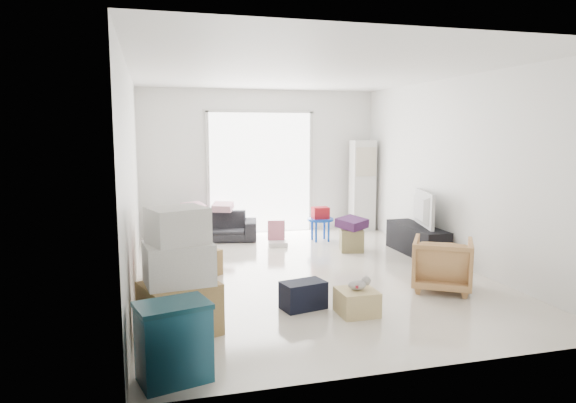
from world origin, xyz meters
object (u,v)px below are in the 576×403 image
at_px(television, 418,222).
at_px(kids_table, 320,217).
at_px(ac_tower, 362,186).
at_px(tv_console, 417,240).
at_px(storage_bins, 174,342).
at_px(wood_crate, 357,302).
at_px(armchair, 442,261).
at_px(sofa, 208,222).
at_px(ottoman, 352,240).

relative_size(television, kids_table, 1.57).
bearing_deg(ac_tower, television, -88.62).
distance_m(tv_console, storage_bins, 5.08).
height_order(tv_console, wood_crate, tv_console).
relative_size(armchair, storage_bins, 1.12).
relative_size(sofa, wood_crate, 4.29).
bearing_deg(tv_console, television, 0.00).
xyz_separation_m(television, storage_bins, (-3.90, -3.25, -0.20)).
relative_size(tv_console, sofa, 0.80).
bearing_deg(storage_bins, kids_table, 59.14).
bearing_deg(storage_bins, sofa, 80.77).
distance_m(television, ottoman, 1.08).
relative_size(ottoman, kids_table, 0.59).
relative_size(sofa, ottoman, 4.76).
bearing_deg(wood_crate, armchair, 21.58).
distance_m(tv_console, television, 0.29).
distance_m(tv_console, kids_table, 1.78).
distance_m(sofa, ottoman, 2.60).
relative_size(television, sofa, 0.56).
xyz_separation_m(television, wood_crate, (-1.96, -2.25, -0.38)).
height_order(sofa, armchair, armchair).
height_order(ac_tower, storage_bins, ac_tower).
bearing_deg(television, storage_bins, 144.00).
bearing_deg(tv_console, kids_table, 130.75).
xyz_separation_m(ottoman, wood_crate, (-1.04, -2.71, -0.05)).
relative_size(ac_tower, television, 1.85).
xyz_separation_m(tv_console, armchair, (-0.62, -1.73, 0.13)).
height_order(tv_console, sofa, sofa).
bearing_deg(tv_console, ac_tower, 91.38).
relative_size(television, wood_crate, 2.39).
height_order(storage_bins, kids_table, storage_bins).
relative_size(storage_bins, ottoman, 1.75).
relative_size(kids_table, wood_crate, 1.52).
bearing_deg(ottoman, wood_crate, -110.97).
relative_size(armchair, wood_crate, 1.77).
distance_m(ac_tower, kids_table, 1.40).
bearing_deg(storage_bins, wood_crate, 27.13).
bearing_deg(ac_tower, tv_console, -88.62).
relative_size(tv_console, armchair, 1.93).
bearing_deg(ac_tower, sofa, -177.15).
xyz_separation_m(tv_console, sofa, (-3.06, 1.93, 0.11)).
relative_size(ac_tower, wood_crate, 4.41).
bearing_deg(armchair, storage_bins, 57.54).
xyz_separation_m(kids_table, wood_crate, (-0.80, -3.60, -0.29)).
xyz_separation_m(ac_tower, sofa, (-3.01, -0.15, -0.54)).
distance_m(sofa, kids_table, 1.99).
bearing_deg(ac_tower, wood_crate, -113.79).
bearing_deg(tv_console, armchair, -109.79).
bearing_deg(sofa, tv_console, -20.46).
bearing_deg(armchair, ottoman, -49.57).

